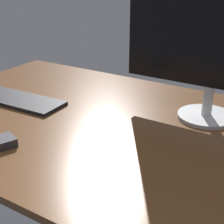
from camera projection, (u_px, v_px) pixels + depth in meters
desk at (112, 126)px, 103.21cm from camera, size 140.00×84.00×2.00cm
monitor at (216, 30)px, 95.71cm from camera, size 54.21×17.44×48.48cm
keyboard at (16, 99)px, 119.11cm from camera, size 35.87×13.83×1.21cm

